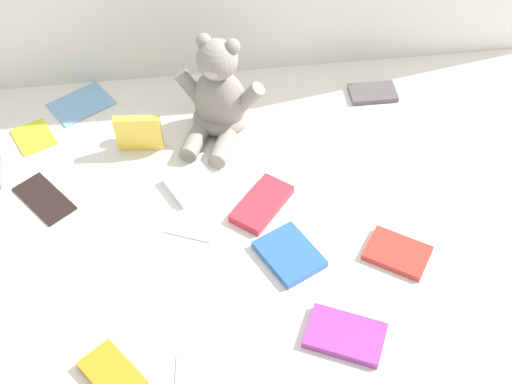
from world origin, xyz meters
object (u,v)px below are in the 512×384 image
book_case_2 (345,335)px  book_case_10 (261,204)px  book_case_8 (192,185)px  book_case_1 (373,93)px  book_case_13 (139,133)px  book_case_9 (397,253)px  book_case_0 (195,220)px  book_case_5 (289,254)px  book_case_11 (112,374)px  book_case_12 (33,136)px  teddy_bear (219,99)px  book_case_6 (209,375)px  book_case_3 (81,103)px  book_case_4 (44,198)px

book_case_2 → book_case_10: 0.33m
book_case_2 → book_case_8: bearing=-122.1°
book_case_1 → book_case_8: bearing=-60.9°
book_case_2 → book_case_8: 0.46m
book_case_13 → book_case_9: bearing=-31.6°
book_case_0 → book_case_5: 0.21m
book_case_8 → book_case_10: size_ratio=0.68×
book_case_11 → book_case_12: size_ratio=1.16×
book_case_5 → book_case_13: size_ratio=1.23×
book_case_8 → book_case_11: same height
book_case_8 → book_case_12: (-0.34, 0.19, -0.00)m
book_case_1 → book_case_12: bearing=-86.0°
book_case_1 → book_case_2: size_ratio=0.82×
teddy_bear → book_case_1: size_ratio=2.20×
book_case_12 → book_case_5: bearing=117.8°
book_case_5 → book_case_13: 0.43m
book_case_6 → book_case_13: 0.57m
book_case_3 → book_case_9: bearing=-161.4°
book_case_4 → book_case_6: 0.53m
book_case_1 → book_case_6: size_ratio=0.99×
book_case_11 → book_case_13: 0.54m
book_case_1 → book_case_5: book_case_5 is taller
book_case_0 → book_case_12: 0.44m
book_case_2 → book_case_4: (-0.55, 0.39, -0.00)m
book_case_4 → book_case_11: 0.44m
book_case_0 → book_case_1: (0.44, 0.33, 0.00)m
book_case_2 → book_case_13: book_case_13 is taller
book_case_0 → book_case_9: book_case_9 is taller
teddy_bear → book_case_3: bearing=-177.4°
book_case_5 → book_case_9: 0.21m
book_case_2 → book_case_10: book_case_10 is taller
book_case_3 → book_case_11: (0.08, -0.71, 0.00)m
book_case_2 → book_case_3: 0.84m
book_case_3 → book_case_13: size_ratio=1.36×
book_case_5 → book_case_10: book_case_10 is taller
book_case_10 → book_case_11: size_ratio=1.27×
book_case_1 → book_case_6: (-0.44, -0.67, -0.00)m
book_case_3 → book_case_5: (0.41, -0.50, 0.00)m
book_case_2 → book_case_8: size_ratio=1.43×
book_case_3 → book_case_5: book_case_5 is taller
book_case_1 → book_case_10: 0.44m
book_case_1 → book_case_12: size_ratio=1.16×
book_case_0 → book_case_2: bearing=62.4°
book_case_12 → book_case_8: bearing=125.7°
book_case_8 → book_case_13: book_case_13 is taller
book_case_6 → book_case_5: bearing=-30.7°
teddy_bear → book_case_8: 0.20m
book_case_6 → book_case_8: 0.43m
book_case_2 → book_case_10: bearing=-135.7°
book_case_9 → book_case_10: book_case_10 is taller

